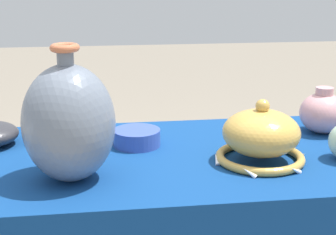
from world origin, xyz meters
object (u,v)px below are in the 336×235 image
vase_dome_bell (261,137)px  jar_round_rose (323,112)px  vase_tall_bulbous (69,123)px  pot_squat_cobalt (137,138)px  mosaic_tile_box (61,127)px

vase_dome_bell → jar_round_rose: (0.26, 0.21, -0.00)m
vase_tall_bulbous → jar_round_rose: (0.75, 0.27, -0.08)m
vase_tall_bulbous → pot_squat_cobalt: size_ratio=2.42×
vase_tall_bulbous → pot_squat_cobalt: vase_tall_bulbous is taller
vase_tall_bulbous → mosaic_tile_box: (-0.04, 0.31, -0.11)m
vase_dome_bell → jar_round_rose: vase_dome_bell is taller
vase_tall_bulbous → jar_round_rose: bearing=19.7°
jar_round_rose → pot_squat_cobalt: (-0.57, -0.04, -0.04)m
vase_tall_bulbous → mosaic_tile_box: 0.33m
pot_squat_cobalt → vase_tall_bulbous: bearing=-127.8°
mosaic_tile_box → pot_squat_cobalt: (0.21, -0.09, -0.01)m
vase_tall_bulbous → pot_squat_cobalt: 0.31m
mosaic_tile_box → pot_squat_cobalt: mosaic_tile_box is taller
pot_squat_cobalt → vase_dome_bell: bearing=-28.8°
vase_dome_bell → mosaic_tile_box: bearing=153.8°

